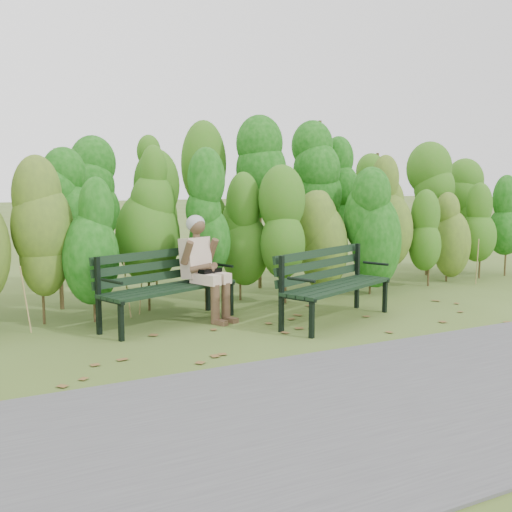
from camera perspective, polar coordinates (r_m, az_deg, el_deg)
name	(u,v)px	position (r m, az deg, el deg)	size (l,w,h in m)	color
ground	(271,330)	(6.36, 1.45, -7.08)	(80.00, 80.00, 0.00)	#46591F
footpath	(416,397)	(4.63, 14.96, -12.81)	(60.00, 2.50, 0.01)	#474749
hedge_band	(203,204)	(7.85, -5.07, 4.93)	(11.04, 1.67, 2.42)	#47381E
leaf_litter	(254,335)	(6.15, -0.14, -7.54)	(5.84, 2.23, 0.01)	brown
bench_left	(164,281)	(6.65, -8.77, -2.36)	(1.68, 1.05, 0.80)	black
bench_right	(331,279)	(6.75, 7.13, -2.19)	(1.68, 1.10, 0.80)	black
seated_woman	(203,261)	(6.78, -5.08, -0.48)	(0.54, 0.74, 1.18)	beige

